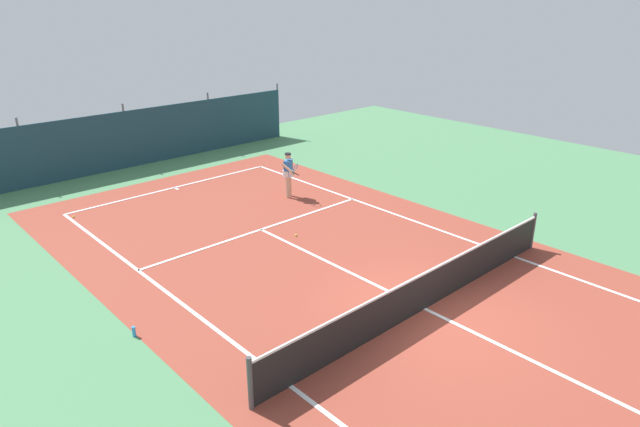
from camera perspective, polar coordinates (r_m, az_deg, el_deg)
ground_plane at (r=13.56m, az=10.62°, el=-9.57°), size 36.00×36.00×0.00m
court_surface at (r=13.56m, az=10.62°, el=-9.56°), size 11.02×26.60×0.01m
tennis_net at (r=13.30m, az=10.77°, el=-7.69°), size 10.12×0.10×1.10m
back_fence at (r=25.53m, az=-19.40°, el=6.19°), size 16.30×0.98×2.70m
tennis_player at (r=20.10m, az=-3.24°, el=4.31°), size 0.56×0.83×1.64m
tennis_ball_near_player at (r=17.09m, az=-2.47°, el=-2.22°), size 0.07×0.07×0.07m
tennis_ball_midcourt at (r=20.18m, az=-23.90°, el=-0.31°), size 0.07×0.07×0.07m
parked_car at (r=27.21m, az=-22.29°, el=7.08°), size 2.36×4.37×1.68m
water_bottle at (r=12.96m, az=-18.50°, el=-11.39°), size 0.08×0.08×0.24m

